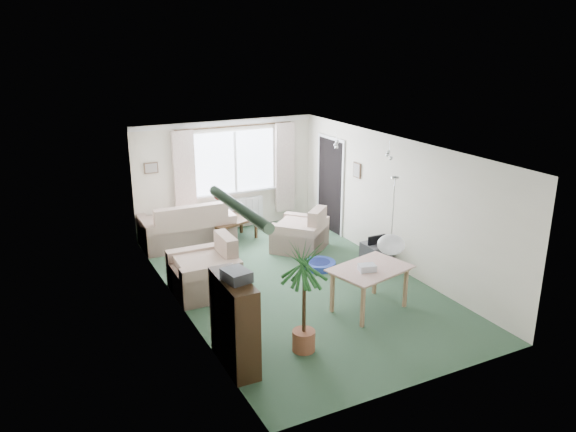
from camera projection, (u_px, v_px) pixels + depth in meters
name	position (u px, v px, depth m)	size (l,w,h in m)	color
ground	(296.00, 284.00, 9.66)	(6.50, 6.50, 0.00)	#2D4B34
window	(235.00, 162.00, 12.02)	(1.80, 0.03, 1.30)	white
curtain_rod	(235.00, 126.00, 11.72)	(2.60, 0.03, 0.03)	black
curtain_left	(185.00, 179.00, 11.52)	(0.45, 0.08, 2.00)	beige
curtain_right	(285.00, 168.00, 12.50)	(0.45, 0.08, 2.00)	beige
radiator	(237.00, 211.00, 12.33)	(1.20, 0.10, 0.55)	white
doorway	(331.00, 186.00, 12.07)	(0.03, 0.95, 2.00)	black
pendant_lamp	(391.00, 245.00, 7.33)	(0.36, 0.36, 0.36)	white
tinsel_garland	(239.00, 208.00, 6.18)	(1.60, 1.60, 0.12)	#196626
bauble_cluster_a	(336.00, 142.00, 10.29)	(0.20, 0.20, 0.20)	silver
bauble_cluster_b	(389.00, 152.00, 9.40)	(0.20, 0.20, 0.20)	silver
wall_picture_back	(151.00, 168.00, 11.24)	(0.28, 0.03, 0.22)	brown
wall_picture_right	(357.00, 170.00, 11.05)	(0.03, 0.24, 0.30)	brown
sofa	(187.00, 223.00, 11.39)	(1.82, 0.97, 0.91)	beige
armchair_corner	(300.00, 228.00, 11.12)	(0.98, 0.93, 0.87)	beige
armchair_left	(203.00, 266.00, 9.22)	(1.06, 1.00, 0.95)	beige
coffee_table	(232.00, 230.00, 11.63)	(1.03, 0.57, 0.46)	black
photo_frame	(233.00, 215.00, 11.61)	(0.12, 0.02, 0.16)	brown
bookshelf	(234.00, 323.00, 7.13)	(0.33, 0.99, 1.21)	black
hifi_box	(236.00, 275.00, 6.87)	(0.28, 0.35, 0.14)	#323236
houseplant	(304.00, 298.00, 7.40)	(0.67, 0.67, 1.57)	#205F27
dining_table	(369.00, 289.00, 8.68)	(1.09, 0.73, 0.68)	tan
gift_box	(367.00, 268.00, 8.45)	(0.25, 0.18, 0.12)	silver
tv_cube	(376.00, 255.00, 10.37)	(0.43, 0.47, 0.43)	#36353A
pet_bed	(319.00, 265.00, 10.32)	(0.60, 0.60, 0.12)	navy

